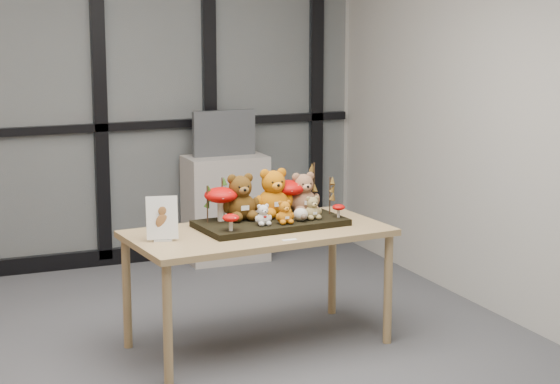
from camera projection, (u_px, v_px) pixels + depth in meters
name	position (u px, v px, depth m)	size (l,w,h in m)	color
room_shell	(119.00, 65.00, 4.95)	(5.00, 5.00, 5.00)	#A9A79F
glass_partition	(37.00, 80.00, 7.23)	(4.90, 0.06, 2.78)	#2D383F
display_table	(258.00, 241.00, 5.81)	(1.53, 0.87, 0.69)	#A08257
diorama_tray	(271.00, 223.00, 5.89)	(0.85, 0.42, 0.04)	black
bear_pooh_yellow	(273.00, 190.00, 5.97)	(0.24, 0.22, 0.31)	#C36708
bear_brown_medium	(240.00, 194.00, 5.88)	(0.23, 0.21, 0.30)	#4E310E
bear_tan_back	(303.00, 191.00, 6.06)	(0.21, 0.19, 0.27)	#936445
bear_small_yellow	(285.00, 211.00, 5.78)	(0.11, 0.10, 0.15)	#C5680D
bear_white_bow	(263.00, 213.00, 5.75)	(0.10, 0.09, 0.13)	silver
bear_beige_small	(312.00, 206.00, 5.90)	(0.11, 0.10, 0.15)	#96824D
plush_cream_hedgehog	(301.00, 214.00, 5.86)	(0.06, 0.06, 0.08)	beige
mushroom_back_left	(221.00, 202.00, 5.85)	(0.19, 0.19, 0.22)	#AC0705
mushroom_back_right	(289.00, 195.00, 6.05)	(0.20, 0.20, 0.22)	#AC0705
mushroom_front_left	(231.00, 221.00, 5.61)	(0.09, 0.09, 0.10)	#AC0705
mushroom_front_right	(339.00, 210.00, 5.95)	(0.08, 0.08, 0.09)	#AC0705
sprig_green_far_left	(207.00, 204.00, 5.80)	(0.05, 0.05, 0.22)	#163B0D
sprig_green_mid_left	(222.00, 198.00, 5.89)	(0.05, 0.05, 0.25)	#163B0D
sprig_dry_far_right	(314.00, 187.00, 6.10)	(0.05, 0.05, 0.30)	brown
sprig_dry_mid_right	(330.00, 196.00, 6.03)	(0.05, 0.05, 0.22)	brown
sprig_green_centre	(244.00, 203.00, 5.98)	(0.05, 0.05, 0.16)	#163B0D
sign_holder	(162.00, 221.00, 5.53)	(0.18, 0.09, 0.25)	silver
label_card	(289.00, 240.00, 5.56)	(0.08, 0.03, 0.00)	white
cabinet	(226.00, 208.00, 7.74)	(0.61, 0.36, 0.81)	#A9A097
monitor	(224.00, 133.00, 7.65)	(0.49, 0.05, 0.34)	#494C50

